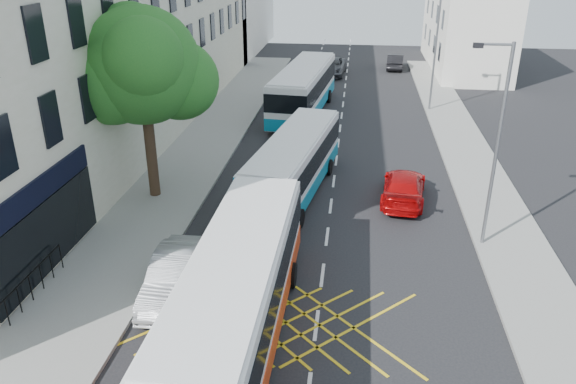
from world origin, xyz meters
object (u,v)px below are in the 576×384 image
(lamp_near, at_px, (496,138))
(distant_car_grey, at_px, (331,67))
(red_hatchback, at_px, (404,187))
(distant_car_dark, at_px, (395,62))
(bus_near, at_px, (238,293))
(lamp_far, at_px, (434,46))
(bus_mid, at_px, (294,164))
(parked_car_silver, at_px, (177,275))
(bus_far, at_px, (303,89))
(street_tree, at_px, (142,67))

(lamp_near, height_order, distant_car_grey, lamp_near)
(red_hatchback, relative_size, distant_car_dark, 1.12)
(bus_near, bearing_deg, lamp_far, 72.82)
(distant_car_dark, bearing_deg, bus_near, 85.01)
(bus_mid, relative_size, parked_car_silver, 2.25)
(bus_near, relative_size, bus_mid, 1.07)
(lamp_far, relative_size, bus_far, 0.66)
(parked_car_silver, bearing_deg, bus_near, -40.52)
(distant_car_grey, bearing_deg, lamp_far, -51.93)
(distant_car_grey, bearing_deg, lamp_near, -72.53)
(distant_car_grey, bearing_deg, bus_near, -87.65)
(bus_mid, distance_m, bus_far, 14.09)
(bus_mid, xyz_separation_m, red_hatchback, (5.27, -0.23, -0.83))
(street_tree, bearing_deg, bus_far, 69.56)
(distant_car_grey, relative_size, distant_car_dark, 1.27)
(distant_car_grey, bearing_deg, red_hatchback, -76.20)
(lamp_far, distance_m, parked_car_silver, 27.49)
(street_tree, relative_size, distant_car_dark, 2.05)
(distant_car_dark, bearing_deg, parked_car_silver, 80.86)
(parked_car_silver, height_order, red_hatchback, parked_car_silver)
(bus_mid, relative_size, bus_far, 0.87)
(parked_car_silver, bearing_deg, bus_mid, 69.20)
(parked_car_silver, bearing_deg, red_hatchback, 44.64)
(street_tree, height_order, distant_car_dark, street_tree)
(lamp_far, height_order, bus_near, lamp_far)
(street_tree, bearing_deg, parked_car_silver, -65.54)
(lamp_near, height_order, bus_near, lamp_near)
(parked_car_silver, relative_size, distant_car_dark, 1.09)
(lamp_near, distance_m, lamp_far, 20.00)
(lamp_far, xyz_separation_m, bus_mid, (-8.08, -15.72, -3.09))
(bus_near, bearing_deg, street_tree, 122.42)
(red_hatchback, distance_m, distant_car_grey, 27.57)
(street_tree, height_order, parked_car_silver, street_tree)
(lamp_near, bearing_deg, distant_car_dark, 92.71)
(parked_car_silver, bearing_deg, bus_far, 82.54)
(lamp_far, distance_m, bus_mid, 17.95)
(red_hatchback, bearing_deg, parked_car_silver, 53.33)
(bus_mid, height_order, parked_car_silver, bus_mid)
(lamp_near, height_order, lamp_far, same)
(parked_car_silver, bearing_deg, street_tree, 112.38)
(bus_far, relative_size, distant_car_dark, 2.81)
(street_tree, relative_size, distant_car_grey, 1.61)
(bus_mid, bearing_deg, distant_car_grey, 97.64)
(lamp_far, distance_m, distant_car_grey, 14.09)
(distant_car_grey, distance_m, distant_car_dark, 6.90)
(bus_far, bearing_deg, distant_car_dark, 71.28)
(bus_far, bearing_deg, bus_near, -83.34)
(street_tree, distance_m, distant_car_grey, 29.61)
(bus_mid, bearing_deg, red_hatchback, 6.01)
(lamp_near, relative_size, bus_near, 0.71)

